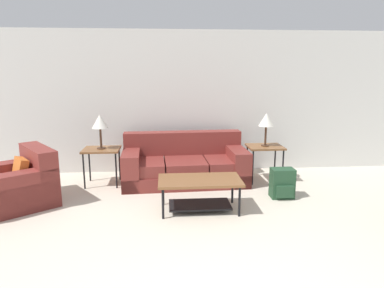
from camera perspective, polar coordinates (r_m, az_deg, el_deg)
wall_back at (r=6.40m, az=-0.64°, el=6.95°), size 8.89×0.06×2.60m
couch at (r=5.87m, az=-1.26°, el=-3.53°), size 2.11×1.07×0.82m
armchair at (r=5.45m, az=-27.35°, el=-6.24°), size 1.39×1.37×0.80m
coffee_table at (r=4.66m, az=1.30°, el=-7.23°), size 1.11×0.60×0.45m
side_table_left at (r=5.85m, az=-14.84°, el=-1.34°), size 0.59×0.50×0.62m
side_table_right at (r=5.99m, az=12.06°, el=-0.89°), size 0.59×0.50×0.62m
table_lamp_left at (r=5.76m, az=-15.10°, el=3.49°), size 0.26×0.26×0.56m
table_lamp_right at (r=5.90m, az=12.27°, el=3.83°), size 0.26×0.26×0.56m
backpack at (r=5.33m, az=14.81°, el=-6.39°), size 0.34×0.30×0.45m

